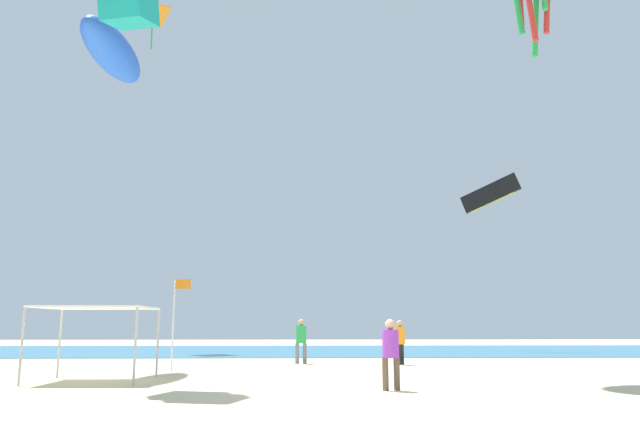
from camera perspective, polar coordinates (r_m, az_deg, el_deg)
The scene contains 10 objects.
ground at distance 15.04m, azimuth 1.60°, elevation -16.46°, with size 110.00×110.00×0.10m, color beige.
ocean_strip at distance 39.57m, azimuth -0.53°, elevation -12.45°, with size 110.00×18.53×0.03m, color teal.
canopy_tent at distance 19.11m, azimuth -20.62°, elevation -8.17°, with size 3.15×2.65×2.16m.
person_near_tent at distance 26.11m, azimuth -1.83°, elevation -11.24°, with size 0.50×0.45×1.88m.
person_leftmost at distance 15.50m, azimuth 6.79°, elevation -12.18°, with size 0.46×0.42×1.77m.
person_central at distance 25.56m, azimuth 7.68°, elevation -11.25°, with size 0.43×0.43×1.83m.
banner_flag at distance 22.49m, azimuth -13.69°, elevation -8.86°, with size 0.61×0.06×3.28m.
kite_inflatable_blue at distance 25.90m, azimuth -19.30°, elevation 14.98°, with size 1.83×5.18×1.86m.
kite_parafoil_black at distance 41.64m, azimuth 16.02°, elevation 2.38°, with size 3.62×2.39×2.48m.
kite_diamond_orange at distance 46.87m, azimuth -15.75°, elevation 18.34°, with size 2.76×2.73×3.11m.
Camera 1 is at (-0.87, -14.92, 1.61)m, focal length 33.34 mm.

